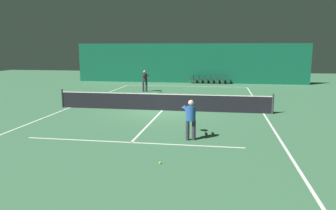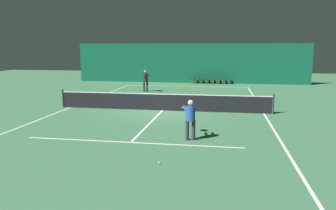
{
  "view_description": "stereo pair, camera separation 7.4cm",
  "coord_description": "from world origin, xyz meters",
  "px_view_note": "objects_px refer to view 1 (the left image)",
  "views": [
    {
      "loc": [
        3.23,
        -17.7,
        3.45
      ],
      "look_at": [
        0.85,
        -3.2,
        0.88
      ],
      "focal_mm": 35.0,
      "sensor_mm": 36.0,
      "label": 1
    },
    {
      "loc": [
        3.31,
        -17.69,
        3.45
      ],
      "look_at": [
        0.85,
        -3.2,
        0.88
      ],
      "focal_mm": 35.0,
      "sensor_mm": 36.0,
      "label": 2
    }
  ],
  "objects_px": {
    "player_near": "(191,117)",
    "courtside_chair_4": "(215,79)",
    "player_far": "(145,79)",
    "courtside_chair_3": "(209,79)",
    "courtside_chair_2": "(203,79)",
    "courtside_chair_1": "(198,79)",
    "tennis_net": "(162,101)",
    "courtside_chair_5": "(220,79)",
    "tennis_ball": "(160,163)",
    "courtside_chair_6": "(226,79)",
    "courtside_chair_0": "(192,79)"
  },
  "relations": [
    {
      "from": "player_far",
      "to": "courtside_chair_4",
      "type": "height_order",
      "value": "player_far"
    },
    {
      "from": "player_far",
      "to": "courtside_chair_3",
      "type": "xyz_separation_m",
      "value": [
        4.81,
        6.71,
        -0.51
      ]
    },
    {
      "from": "player_far",
      "to": "courtside_chair_5",
      "type": "relative_size",
      "value": 2.03
    },
    {
      "from": "tennis_net",
      "to": "courtside_chair_5",
      "type": "height_order",
      "value": "tennis_net"
    },
    {
      "from": "courtside_chair_6",
      "to": "tennis_net",
      "type": "bearing_deg",
      "value": -14.41
    },
    {
      "from": "courtside_chair_6",
      "to": "tennis_ball",
      "type": "relative_size",
      "value": 12.73
    },
    {
      "from": "courtside_chair_0",
      "to": "tennis_ball",
      "type": "distance_m",
      "value": 22.81
    },
    {
      "from": "courtside_chair_1",
      "to": "courtside_chair_5",
      "type": "distance_m",
      "value": 2.2
    },
    {
      "from": "courtside_chair_2",
      "to": "tennis_ball",
      "type": "relative_size",
      "value": 12.73
    },
    {
      "from": "courtside_chair_4",
      "to": "courtside_chair_0",
      "type": "bearing_deg",
      "value": -90.0
    },
    {
      "from": "courtside_chair_2",
      "to": "courtside_chair_5",
      "type": "distance_m",
      "value": 1.65
    },
    {
      "from": "player_far",
      "to": "courtside_chair_5",
      "type": "bearing_deg",
      "value": 107.86
    },
    {
      "from": "player_near",
      "to": "courtside_chair_3",
      "type": "bearing_deg",
      "value": -18.19
    },
    {
      "from": "courtside_chair_3",
      "to": "courtside_chair_2",
      "type": "bearing_deg",
      "value": -90.0
    },
    {
      "from": "courtside_chair_0",
      "to": "tennis_net",
      "type": "bearing_deg",
      "value": -1.51
    },
    {
      "from": "tennis_ball",
      "to": "player_near",
      "type": "bearing_deg",
      "value": 76.85
    },
    {
      "from": "courtside_chair_1",
      "to": "courtside_chair_4",
      "type": "distance_m",
      "value": 1.65
    },
    {
      "from": "player_near",
      "to": "courtside_chair_5",
      "type": "height_order",
      "value": "player_near"
    },
    {
      "from": "courtside_chair_1",
      "to": "courtside_chair_2",
      "type": "distance_m",
      "value": 0.55
    },
    {
      "from": "courtside_chair_4",
      "to": "courtside_chair_6",
      "type": "xyz_separation_m",
      "value": [
        1.1,
        0.0,
        0.0
      ]
    },
    {
      "from": "courtside_chair_1",
      "to": "courtside_chair_4",
      "type": "relative_size",
      "value": 1.0
    },
    {
      "from": "tennis_net",
      "to": "courtside_chair_0",
      "type": "distance_m",
      "value": 14.34
    },
    {
      "from": "courtside_chair_4",
      "to": "tennis_ball",
      "type": "distance_m",
      "value": 22.81
    },
    {
      "from": "courtside_chair_3",
      "to": "tennis_ball",
      "type": "xyz_separation_m",
      "value": [
        -0.56,
        -22.77,
        -0.45
      ]
    },
    {
      "from": "player_far",
      "to": "courtside_chair_2",
      "type": "xyz_separation_m",
      "value": [
        4.26,
        6.71,
        -0.51
      ]
    },
    {
      "from": "tennis_net",
      "to": "courtside_chair_5",
      "type": "bearing_deg",
      "value": 77.68
    },
    {
      "from": "courtside_chair_3",
      "to": "courtside_chair_5",
      "type": "height_order",
      "value": "same"
    },
    {
      "from": "tennis_net",
      "to": "player_near",
      "type": "distance_m",
      "value": 6.05
    },
    {
      "from": "courtside_chair_2",
      "to": "courtside_chair_6",
      "type": "distance_m",
      "value": 2.2
    },
    {
      "from": "tennis_net",
      "to": "courtside_chair_6",
      "type": "height_order",
      "value": "tennis_net"
    },
    {
      "from": "courtside_chair_1",
      "to": "courtside_chair_3",
      "type": "xyz_separation_m",
      "value": [
        1.1,
        0.0,
        0.0
      ]
    },
    {
      "from": "tennis_net",
      "to": "courtside_chair_5",
      "type": "distance_m",
      "value": 14.67
    },
    {
      "from": "player_near",
      "to": "courtside_chair_2",
      "type": "height_order",
      "value": "player_near"
    },
    {
      "from": "courtside_chair_3",
      "to": "courtside_chair_4",
      "type": "bearing_deg",
      "value": 90.0
    },
    {
      "from": "courtside_chair_2",
      "to": "courtside_chair_6",
      "type": "bearing_deg",
      "value": 90.0
    },
    {
      "from": "player_near",
      "to": "courtside_chair_0",
      "type": "bearing_deg",
      "value": -13.47
    },
    {
      "from": "tennis_net",
      "to": "courtside_chair_1",
      "type": "xyz_separation_m",
      "value": [
        0.93,
        14.33,
        -0.03
      ]
    },
    {
      "from": "courtside_chair_1",
      "to": "tennis_ball",
      "type": "relative_size",
      "value": 12.73
    },
    {
      "from": "courtside_chair_2",
      "to": "courtside_chair_5",
      "type": "relative_size",
      "value": 1.0
    },
    {
      "from": "courtside_chair_0",
      "to": "courtside_chair_1",
      "type": "relative_size",
      "value": 1.0
    },
    {
      "from": "courtside_chair_1",
      "to": "courtside_chair_4",
      "type": "height_order",
      "value": "same"
    },
    {
      "from": "tennis_net",
      "to": "courtside_chair_0",
      "type": "xyz_separation_m",
      "value": [
        0.38,
        14.33,
        -0.03
      ]
    },
    {
      "from": "courtside_chair_0",
      "to": "courtside_chair_3",
      "type": "relative_size",
      "value": 1.0
    },
    {
      "from": "player_near",
      "to": "courtside_chair_4",
      "type": "distance_m",
      "value": 20.0
    },
    {
      "from": "courtside_chair_1",
      "to": "courtside_chair_3",
      "type": "bearing_deg",
      "value": 90.0
    },
    {
      "from": "courtside_chair_2",
      "to": "courtside_chair_6",
      "type": "xyz_separation_m",
      "value": [
        2.2,
        0.0,
        0.0
      ]
    },
    {
      "from": "tennis_net",
      "to": "player_near",
      "type": "relative_size",
      "value": 7.79
    },
    {
      "from": "player_far",
      "to": "courtside_chair_1",
      "type": "relative_size",
      "value": 2.03
    },
    {
      "from": "courtside_chair_3",
      "to": "courtside_chair_5",
      "type": "relative_size",
      "value": 1.0
    },
    {
      "from": "courtside_chair_0",
      "to": "tennis_ball",
      "type": "height_order",
      "value": "courtside_chair_0"
    }
  ]
}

